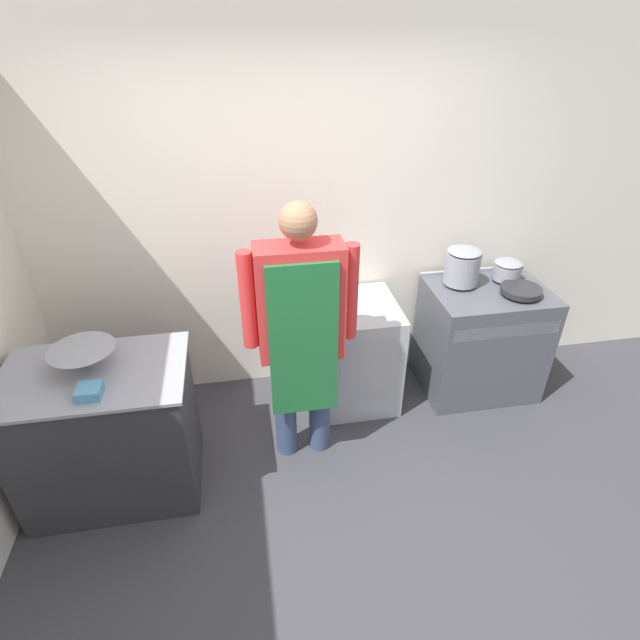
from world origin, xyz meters
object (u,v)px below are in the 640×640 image
at_px(stove, 480,339).
at_px(mixing_bowl, 84,358).
at_px(plastic_tub, 89,392).
at_px(stock_pot, 462,266).
at_px(fridge_unit, 356,352).
at_px(person_cook, 301,325).
at_px(saute_pan, 521,290).
at_px(sauce_pot, 507,270).

bearing_deg(stove, mixing_bowl, -169.09).
distance_m(mixing_bowl, plastic_tub, 0.27).
relative_size(stove, stock_pot, 3.31).
bearing_deg(fridge_unit, plastic_tub, -153.62).
relative_size(fridge_unit, person_cook, 0.46).
height_order(stove, saute_pan, saute_pan).
bearing_deg(sauce_pot, mixing_bowl, -167.53).
xyz_separation_m(fridge_unit, saute_pan, (1.15, -0.14, 0.50)).
relative_size(fridge_unit, sauce_pot, 3.98).
xyz_separation_m(fridge_unit, mixing_bowl, (-1.69, -0.54, 0.55)).
relative_size(plastic_tub, sauce_pot, 0.61).
bearing_deg(person_cook, plastic_tub, -164.73).
distance_m(plastic_tub, saute_pan, 2.84).
bearing_deg(stock_pot, stove, -30.61).
xyz_separation_m(mixing_bowl, sauce_pot, (2.83, 0.63, 0.00)).
distance_m(person_cook, stock_pot, 1.38).
bearing_deg(mixing_bowl, person_cook, 2.63).
bearing_deg(stock_pot, mixing_bowl, -165.78).
height_order(stove, mixing_bowl, mixing_bowl).
height_order(stock_pot, saute_pan, stock_pot).
distance_m(stove, fridge_unit, 0.98).
distance_m(plastic_tub, stock_pot, 2.56).
distance_m(fridge_unit, plastic_tub, 1.87).
bearing_deg(sauce_pot, saute_pan, -90.00).
height_order(plastic_tub, saute_pan, plastic_tub).
bearing_deg(stove, person_cook, -162.48).
xyz_separation_m(stove, stock_pot, (-0.19, 0.11, 0.59)).
bearing_deg(person_cook, stove, 17.52).
bearing_deg(person_cook, stock_pot, 24.40).
xyz_separation_m(fridge_unit, plastic_tub, (-1.61, -0.80, 0.51)).
bearing_deg(person_cook, saute_pan, 12.09).
distance_m(stove, plastic_tub, 2.74).
bearing_deg(stock_pot, person_cook, -155.60).
xyz_separation_m(stove, fridge_unit, (-0.98, 0.03, -0.03)).
relative_size(stove, person_cook, 0.51).
bearing_deg(stock_pot, fridge_unit, -174.04).
height_order(stove, sauce_pot, sauce_pot).
bearing_deg(fridge_unit, mixing_bowl, -162.11).
xyz_separation_m(saute_pan, sauce_pot, (0.00, 0.22, 0.05)).
bearing_deg(sauce_pot, fridge_unit, -175.91).
bearing_deg(saute_pan, fridge_unit, 172.95).
relative_size(mixing_bowl, plastic_tub, 2.90).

